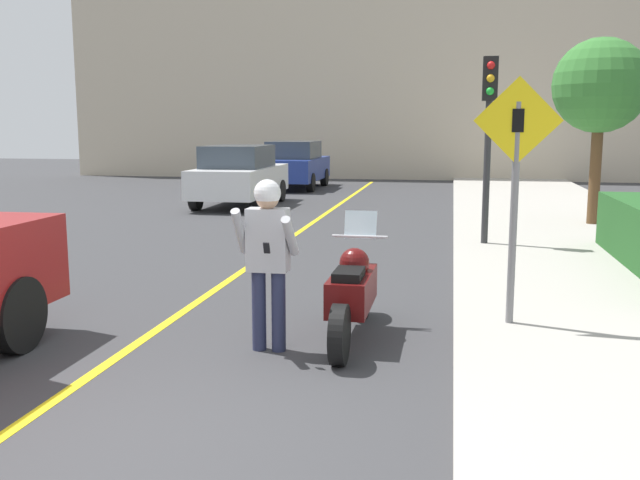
# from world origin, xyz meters

# --- Properties ---
(ground_plane) EXTENTS (80.00, 80.00, 0.00)m
(ground_plane) POSITION_xyz_m (0.00, 0.00, 0.00)
(ground_plane) COLOR #38383A
(road_center_line) EXTENTS (0.12, 36.00, 0.01)m
(road_center_line) POSITION_xyz_m (-0.60, 6.00, 0.00)
(road_center_line) COLOR yellow
(road_center_line) RESTS_ON ground
(building_backdrop) EXTENTS (28.00, 1.20, 8.84)m
(building_backdrop) POSITION_xyz_m (0.00, 26.00, 4.42)
(building_backdrop) COLOR beige
(building_backdrop) RESTS_ON ground
(motorcycle) EXTENTS (0.62, 2.27, 1.27)m
(motorcycle) POSITION_xyz_m (1.55, 2.88, 0.49)
(motorcycle) COLOR black
(motorcycle) RESTS_ON ground
(person_biker) EXTENTS (0.59, 0.47, 1.71)m
(person_biker) POSITION_xyz_m (0.79, 2.32, 1.04)
(person_biker) COLOR #282D4C
(person_biker) RESTS_ON ground
(crossing_sign) EXTENTS (0.91, 0.08, 2.61)m
(crossing_sign) POSITION_xyz_m (3.19, 3.40, 1.68)
(crossing_sign) COLOR slate
(crossing_sign) RESTS_ON sidewalk_curb
(traffic_light) EXTENTS (0.26, 0.30, 3.30)m
(traffic_light) POSITION_xyz_m (3.15, 8.77, 2.42)
(traffic_light) COLOR #2D2D30
(traffic_light) RESTS_ON sidewalk_curb
(street_tree) EXTENTS (2.00, 2.00, 3.95)m
(street_tree) POSITION_xyz_m (5.57, 11.89, 3.03)
(street_tree) COLOR brown
(street_tree) RESTS_ON sidewalk_curb
(parked_car_white) EXTENTS (1.88, 4.20, 1.68)m
(parked_car_white) POSITION_xyz_m (-3.29, 14.79, 0.86)
(parked_car_white) COLOR black
(parked_car_white) RESTS_ON ground
(parked_car_blue) EXTENTS (1.88, 4.20, 1.68)m
(parked_car_blue) POSITION_xyz_m (-2.98, 20.52, 0.86)
(parked_car_blue) COLOR black
(parked_car_blue) RESTS_ON ground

